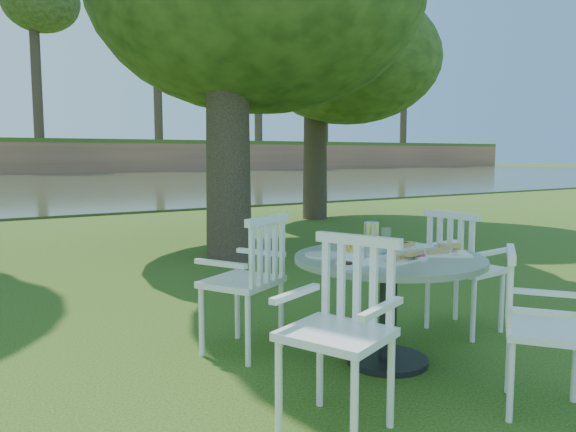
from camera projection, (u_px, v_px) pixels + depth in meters
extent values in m
plane|color=#213F0D|center=(299.00, 307.00, 5.30)|extent=(140.00, 140.00, 0.00)
cylinder|color=black|center=(387.00, 360.00, 3.89)|extent=(0.56, 0.56, 0.04)
cylinder|color=black|center=(388.00, 310.00, 3.85)|extent=(0.12, 0.12, 0.67)
cylinder|color=gray|center=(389.00, 259.00, 3.81)|extent=(1.29, 1.29, 0.04)
cylinder|color=white|center=(502.00, 303.00, 4.54)|extent=(0.04, 0.04, 0.49)
cylinder|color=white|center=(456.00, 292.00, 4.88)|extent=(0.04, 0.04, 0.49)
cylinder|color=white|center=(473.00, 311.00, 4.30)|extent=(0.04, 0.04, 0.49)
cylinder|color=white|center=(427.00, 299.00, 4.64)|extent=(0.04, 0.04, 0.49)
cube|color=white|center=(465.00, 269.00, 4.56)|extent=(0.51, 0.55, 0.04)
cube|color=white|center=(450.00, 244.00, 4.40)|extent=(0.10, 0.50, 0.50)
cylinder|color=white|center=(237.00, 307.00, 4.39)|extent=(0.04, 0.04, 0.50)
cylinder|color=white|center=(202.00, 322.00, 4.00)|extent=(0.04, 0.04, 0.50)
cylinder|color=white|center=(281.00, 315.00, 4.19)|extent=(0.04, 0.04, 0.50)
cylinder|color=white|center=(248.00, 331.00, 3.81)|extent=(0.04, 0.04, 0.50)
cube|color=white|center=(242.00, 282.00, 4.07)|extent=(0.67, 0.65, 0.04)
cube|color=white|center=(268.00, 253.00, 3.93)|extent=(0.47, 0.28, 0.51)
cylinder|color=white|center=(279.00, 387.00, 2.89)|extent=(0.04, 0.04, 0.50)
cylinder|color=white|center=(354.00, 410.00, 2.63)|extent=(0.04, 0.04, 0.50)
cylinder|color=white|center=(320.00, 364.00, 3.21)|extent=(0.04, 0.04, 0.50)
cylinder|color=white|center=(391.00, 382.00, 2.95)|extent=(0.04, 0.04, 0.50)
cube|color=white|center=(336.00, 334.00, 2.89)|extent=(0.62, 0.65, 0.04)
cube|color=white|center=(357.00, 282.00, 3.04)|extent=(0.24, 0.49, 0.51)
cylinder|color=white|center=(575.00, 365.00, 3.26)|extent=(0.04, 0.04, 0.45)
cylinder|color=white|center=(511.00, 382.00, 3.01)|extent=(0.04, 0.04, 0.45)
cylinder|color=white|center=(509.00, 357.00, 3.39)|extent=(0.04, 0.04, 0.45)
cube|color=white|center=(546.00, 331.00, 3.11)|extent=(0.62, 0.61, 0.04)
cube|color=white|center=(509.00, 291.00, 3.16)|extent=(0.39, 0.31, 0.46)
cube|color=white|center=(391.00, 260.00, 3.63)|extent=(0.46, 0.32, 0.02)
cube|color=white|center=(440.00, 254.00, 3.86)|extent=(0.45, 0.41, 0.02)
cube|color=white|center=(407.00, 247.00, 4.15)|extent=(0.37, 0.22, 0.01)
cylinder|color=white|center=(354.00, 263.00, 3.55)|extent=(0.24, 0.24, 0.01)
cylinder|color=white|center=(324.00, 255.00, 3.81)|extent=(0.26, 0.26, 0.01)
cylinder|color=white|center=(351.00, 256.00, 3.63)|extent=(0.17, 0.17, 0.07)
cylinder|color=white|center=(369.00, 245.00, 4.05)|extent=(0.20, 0.20, 0.07)
cylinder|color=silver|center=(371.00, 237.00, 3.97)|extent=(0.11, 0.11, 0.21)
cylinder|color=white|center=(386.00, 241.00, 3.87)|extent=(0.07, 0.07, 0.18)
cylinder|color=white|center=(357.00, 248.00, 3.81)|extent=(0.06, 0.06, 0.10)
cylinder|color=white|center=(371.00, 251.00, 3.68)|extent=(0.07, 0.07, 0.12)
cylinder|color=white|center=(420.00, 258.00, 3.64)|extent=(0.07, 0.07, 0.03)
cylinder|color=white|center=(457.00, 251.00, 3.92)|extent=(0.07, 0.07, 0.03)
cylinder|color=white|center=(442.00, 250.00, 3.97)|extent=(0.06, 0.06, 0.03)
cylinder|color=white|center=(347.00, 267.00, 3.37)|extent=(0.08, 0.08, 0.03)
ellipsoid|color=#203611|center=(316.00, 60.00, 12.18)|extent=(3.69, 3.69, 2.58)
cube|color=#303620|center=(17.00, 186.00, 24.74)|extent=(100.00, 28.00, 0.12)
cylinder|color=black|center=(58.00, 54.00, 41.18)|extent=(0.70, 0.70, 13.00)
ellipsoid|color=#203611|center=(56.00, 8.00, 40.82)|extent=(5.60, 5.60, 4.48)
cylinder|color=black|center=(175.00, 64.00, 45.89)|extent=(0.70, 0.70, 13.00)
ellipsoid|color=#203611|center=(174.00, 23.00, 45.52)|extent=(5.60, 5.60, 4.48)
cylinder|color=black|center=(270.00, 73.00, 50.59)|extent=(0.70, 0.70, 13.00)
ellipsoid|color=#203611|center=(270.00, 36.00, 50.23)|extent=(5.60, 5.60, 4.48)
cylinder|color=black|center=(349.00, 80.00, 55.29)|extent=(0.70, 0.70, 13.00)
ellipsoid|color=#203611|center=(349.00, 46.00, 54.93)|extent=(5.60, 5.60, 4.48)
cylinder|color=black|center=(416.00, 85.00, 60.00)|extent=(0.70, 0.70, 13.00)
ellipsoid|color=#203611|center=(416.00, 54.00, 59.64)|extent=(5.60, 5.60, 4.48)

